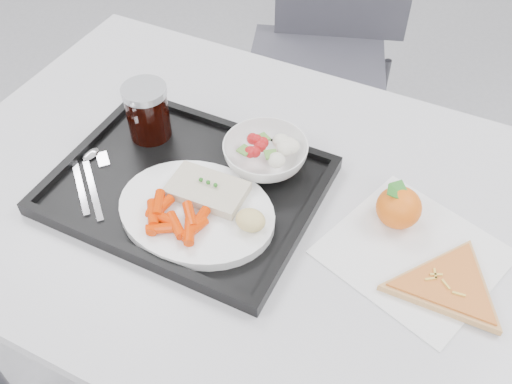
{
  "coord_description": "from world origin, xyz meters",
  "views": [
    {
      "loc": [
        0.29,
        -0.3,
        1.49
      ],
      "look_at": [
        -0.0,
        0.3,
        0.77
      ],
      "focal_mm": 40.0,
      "sensor_mm": 36.0,
      "label": 1
    }
  ],
  "objects_px": {
    "tray": "(187,187)",
    "pizza_slice": "(449,285)",
    "dinner_plate": "(197,212)",
    "tangerine": "(399,207)",
    "salad_bowl": "(265,154)",
    "cola_glass": "(147,111)",
    "table": "(259,225)",
    "chair": "(328,33)"
  },
  "relations": [
    {
      "from": "tray",
      "to": "dinner_plate",
      "type": "xyz_separation_m",
      "value": [
        0.05,
        -0.05,
        0.02
      ]
    },
    {
      "from": "tray",
      "to": "dinner_plate",
      "type": "distance_m",
      "value": 0.08
    },
    {
      "from": "table",
      "to": "pizza_slice",
      "type": "relative_size",
      "value": 4.06
    },
    {
      "from": "chair",
      "to": "tangerine",
      "type": "relative_size",
      "value": 9.54
    },
    {
      "from": "table",
      "to": "dinner_plate",
      "type": "height_order",
      "value": "dinner_plate"
    },
    {
      "from": "tray",
      "to": "tangerine",
      "type": "height_order",
      "value": "tangerine"
    },
    {
      "from": "salad_bowl",
      "to": "pizza_slice",
      "type": "height_order",
      "value": "salad_bowl"
    },
    {
      "from": "chair",
      "to": "cola_glass",
      "type": "xyz_separation_m",
      "value": [
        -0.06,
        -0.84,
        0.28
      ]
    },
    {
      "from": "salad_bowl",
      "to": "pizza_slice",
      "type": "relative_size",
      "value": 0.51
    },
    {
      "from": "tray",
      "to": "table",
      "type": "bearing_deg",
      "value": 15.82
    },
    {
      "from": "tray",
      "to": "tangerine",
      "type": "xyz_separation_m",
      "value": [
        0.35,
        0.09,
        0.03
      ]
    },
    {
      "from": "tray",
      "to": "chair",
      "type": "bearing_deg",
      "value": 94.56
    },
    {
      "from": "cola_glass",
      "to": "pizza_slice",
      "type": "bearing_deg",
      "value": -8.34
    },
    {
      "from": "pizza_slice",
      "to": "dinner_plate",
      "type": "bearing_deg",
      "value": -172.81
    },
    {
      "from": "table",
      "to": "dinner_plate",
      "type": "relative_size",
      "value": 4.44
    },
    {
      "from": "table",
      "to": "dinner_plate",
      "type": "distance_m",
      "value": 0.15
    },
    {
      "from": "dinner_plate",
      "to": "tangerine",
      "type": "distance_m",
      "value": 0.33
    },
    {
      "from": "table",
      "to": "pizza_slice",
      "type": "bearing_deg",
      "value": -6.1
    },
    {
      "from": "tray",
      "to": "pizza_slice",
      "type": "distance_m",
      "value": 0.46
    },
    {
      "from": "cola_glass",
      "to": "tangerine",
      "type": "relative_size",
      "value": 1.11
    },
    {
      "from": "pizza_slice",
      "to": "tangerine",
      "type": "bearing_deg",
      "value": 139.35
    },
    {
      "from": "tray",
      "to": "cola_glass",
      "type": "distance_m",
      "value": 0.17
    },
    {
      "from": "tangerine",
      "to": "salad_bowl",
      "type": "bearing_deg",
      "value": 176.87
    },
    {
      "from": "tray",
      "to": "pizza_slice",
      "type": "bearing_deg",
      "value": -0.14
    },
    {
      "from": "tangerine",
      "to": "tray",
      "type": "bearing_deg",
      "value": -164.89
    },
    {
      "from": "tray",
      "to": "pizza_slice",
      "type": "xyz_separation_m",
      "value": [
        0.46,
        -0.0,
        0.0
      ]
    },
    {
      "from": "salad_bowl",
      "to": "tangerine",
      "type": "distance_m",
      "value": 0.25
    },
    {
      "from": "cola_glass",
      "to": "tangerine",
      "type": "height_order",
      "value": "cola_glass"
    },
    {
      "from": "table",
      "to": "cola_glass",
      "type": "distance_m",
      "value": 0.29
    },
    {
      "from": "pizza_slice",
      "to": "cola_glass",
      "type": "bearing_deg",
      "value": 171.66
    },
    {
      "from": "chair",
      "to": "cola_glass",
      "type": "height_order",
      "value": "chair"
    },
    {
      "from": "tangerine",
      "to": "pizza_slice",
      "type": "distance_m",
      "value": 0.15
    },
    {
      "from": "chair",
      "to": "tray",
      "type": "bearing_deg",
      "value": -85.44
    },
    {
      "from": "dinner_plate",
      "to": "salad_bowl",
      "type": "relative_size",
      "value": 1.78
    },
    {
      "from": "dinner_plate",
      "to": "pizza_slice",
      "type": "xyz_separation_m",
      "value": [
        0.41,
        0.05,
        -0.01
      ]
    },
    {
      "from": "dinner_plate",
      "to": "salad_bowl",
      "type": "height_order",
      "value": "salad_bowl"
    },
    {
      "from": "table",
      "to": "chair",
      "type": "xyz_separation_m",
      "value": [
        -0.2,
        0.89,
        -0.15
      ]
    },
    {
      "from": "table",
      "to": "tangerine",
      "type": "xyz_separation_m",
      "value": [
        0.23,
        0.06,
        0.1
      ]
    },
    {
      "from": "chair",
      "to": "tray",
      "type": "xyz_separation_m",
      "value": [
        0.07,
        -0.92,
        0.22
      ]
    },
    {
      "from": "tray",
      "to": "tangerine",
      "type": "distance_m",
      "value": 0.37
    },
    {
      "from": "table",
      "to": "tangerine",
      "type": "height_order",
      "value": "tangerine"
    },
    {
      "from": "chair",
      "to": "cola_glass",
      "type": "relative_size",
      "value": 8.61
    }
  ]
}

